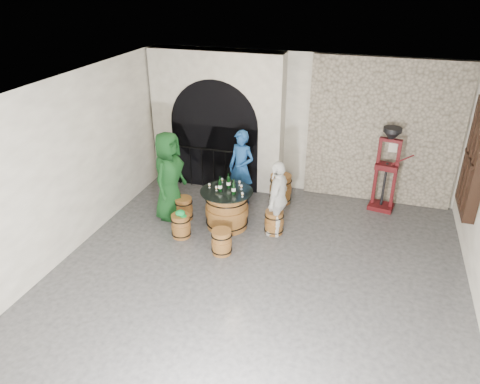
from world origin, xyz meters
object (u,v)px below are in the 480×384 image
(person_green, at_px, (169,176))
(barrel_stool_near_left, at_px, (181,226))
(barrel_stool_far, at_px, (240,195))
(wine_bottle_right, at_px, (228,182))
(barrel_stool_left, at_px, (184,208))
(barrel_stool_right, at_px, (274,222))
(wine_bottle_left, at_px, (220,185))
(side_barrel, at_px, (281,189))
(barrel_table, at_px, (227,209))
(person_blue, at_px, (241,168))
(person_white, at_px, (278,198))
(corking_press, at_px, (388,163))
(wine_bottle_center, at_px, (234,188))
(barrel_stool_near_right, at_px, (222,242))

(person_green, bearing_deg, barrel_stool_near_left, -138.16)
(barrel_stool_far, distance_m, wine_bottle_right, 1.10)
(barrel_stool_left, distance_m, barrel_stool_right, 1.95)
(wine_bottle_left, height_order, side_barrel, wine_bottle_left)
(barrel_table, height_order, wine_bottle_left, wine_bottle_left)
(person_blue, distance_m, side_barrel, 1.02)
(person_white, bearing_deg, barrel_stool_left, -84.28)
(barrel_stool_left, height_order, wine_bottle_left, wine_bottle_left)
(person_white, xyz_separation_m, wine_bottle_right, (-1.04, 0.09, 0.17))
(person_white, bearing_deg, person_green, -84.58)
(barrel_stool_far, height_order, wine_bottle_left, wine_bottle_left)
(barrel_stool_far, bearing_deg, person_green, -142.96)
(barrel_stool_right, bearing_deg, barrel_stool_left, -179.73)
(barrel_stool_near_left, height_order, corking_press, corking_press)
(wine_bottle_left, relative_size, corking_press, 0.17)
(barrel_table, relative_size, barrel_stool_near_left, 2.18)
(barrel_stool_right, bearing_deg, wine_bottle_left, -174.91)
(barrel_stool_right, distance_m, wine_bottle_center, 1.07)
(barrel_stool_far, bearing_deg, wine_bottle_center, -78.86)
(side_barrel, bearing_deg, barrel_stool_near_left, -127.50)
(wine_bottle_center, bearing_deg, wine_bottle_left, 172.20)
(barrel_stool_far, distance_m, person_blue, 0.62)
(barrel_stool_near_left, distance_m, corking_press, 4.51)
(wine_bottle_center, relative_size, wine_bottle_right, 1.00)
(person_white, distance_m, wine_bottle_center, 0.88)
(barrel_stool_right, bearing_deg, wine_bottle_right, 174.67)
(barrel_stool_right, height_order, corking_press, corking_press)
(barrel_table, distance_m, person_green, 1.38)
(barrel_stool_near_left, bearing_deg, person_white, 21.12)
(person_white, xyz_separation_m, corking_press, (1.97, 1.69, 0.31))
(barrel_stool_far, xyz_separation_m, corking_press, (3.04, 0.76, 0.85))
(barrel_stool_near_right, relative_size, barrel_stool_near_left, 1.00)
(person_green, distance_m, wine_bottle_right, 1.27)
(barrel_stool_right, xyz_separation_m, side_barrel, (-0.17, 1.33, 0.09))
(wine_bottle_left, bearing_deg, person_white, 4.97)
(barrel_stool_far, height_order, person_green, person_green)
(barrel_stool_near_right, relative_size, person_green, 0.26)
(person_green, height_order, wine_bottle_center, person_green)
(barrel_stool_left, bearing_deg, corking_press, 23.20)
(barrel_stool_near_right, bearing_deg, barrel_stool_near_left, 161.86)
(person_green, bearing_deg, barrel_stool_right, -85.86)
(barrel_stool_near_right, bearing_deg, person_white, 50.78)
(corking_press, bearing_deg, barrel_stool_left, -146.56)
(barrel_stool_near_left, relative_size, wine_bottle_right, 1.50)
(barrel_stool_right, distance_m, wine_bottle_right, 1.21)
(barrel_stool_near_left, xyz_separation_m, wine_bottle_left, (0.62, 0.59, 0.71))
(barrel_stool_left, xyz_separation_m, barrel_stool_near_left, (0.24, -0.67, 0.00))
(barrel_stool_left, relative_size, wine_bottle_center, 1.50)
(person_green, bearing_deg, barrel_stool_left, -87.88)
(barrel_stool_left, height_order, barrel_stool_near_left, same)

